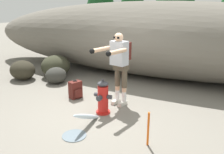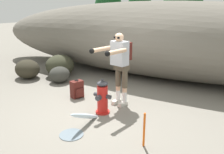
{
  "view_description": "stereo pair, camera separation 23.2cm",
  "coord_description": "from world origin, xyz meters",
  "px_view_note": "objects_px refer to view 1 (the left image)",
  "views": [
    {
      "loc": [
        2.38,
        -4.19,
        2.23
      ],
      "look_at": [
        0.16,
        0.16,
        0.75
      ],
      "focal_mm": 37.2,
      "sensor_mm": 36.0,
      "label": 1
    },
    {
      "loc": [
        2.58,
        -4.08,
        2.23
      ],
      "look_at": [
        0.16,
        0.16,
        0.75
      ],
      "focal_mm": 37.2,
      "sensor_mm": 36.0,
      "label": 2
    }
  ],
  "objects_px": {
    "utility_worker": "(119,60)",
    "spare_backpack": "(76,90)",
    "boulder_large": "(56,66)",
    "boulder_mid": "(23,70)",
    "survey_stake": "(148,129)",
    "fire_hydrant": "(103,98)",
    "boulder_small": "(56,75)"
  },
  "relations": [
    {
      "from": "utility_worker",
      "to": "boulder_mid",
      "type": "height_order",
      "value": "utility_worker"
    },
    {
      "from": "boulder_large",
      "to": "utility_worker",
      "type": "bearing_deg",
      "value": -22.03
    },
    {
      "from": "spare_backpack",
      "to": "boulder_large",
      "type": "xyz_separation_m",
      "value": [
        -1.7,
        1.27,
        0.14
      ]
    },
    {
      "from": "utility_worker",
      "to": "boulder_mid",
      "type": "relative_size",
      "value": 1.84
    },
    {
      "from": "boulder_large",
      "to": "fire_hydrant",
      "type": "bearing_deg",
      "value": -32.09
    },
    {
      "from": "fire_hydrant",
      "to": "boulder_large",
      "type": "bearing_deg",
      "value": 147.91
    },
    {
      "from": "utility_worker",
      "to": "spare_backpack",
      "type": "distance_m",
      "value": 1.46
    },
    {
      "from": "spare_backpack",
      "to": "survey_stake",
      "type": "height_order",
      "value": "survey_stake"
    },
    {
      "from": "utility_worker",
      "to": "spare_backpack",
      "type": "bearing_deg",
      "value": -72.89
    },
    {
      "from": "boulder_small",
      "to": "survey_stake",
      "type": "relative_size",
      "value": 1.06
    },
    {
      "from": "spare_backpack",
      "to": "boulder_small",
      "type": "height_order",
      "value": "boulder_small"
    },
    {
      "from": "spare_backpack",
      "to": "survey_stake",
      "type": "xyz_separation_m",
      "value": [
        2.32,
        -1.2,
        0.08
      ]
    },
    {
      "from": "boulder_large",
      "to": "boulder_mid",
      "type": "bearing_deg",
      "value": -136.71
    },
    {
      "from": "boulder_large",
      "to": "boulder_mid",
      "type": "relative_size",
      "value": 1.03
    },
    {
      "from": "boulder_mid",
      "to": "survey_stake",
      "type": "distance_m",
      "value": 5.08
    },
    {
      "from": "spare_backpack",
      "to": "utility_worker",
      "type": "bearing_deg",
      "value": 25.65
    },
    {
      "from": "spare_backpack",
      "to": "survey_stake",
      "type": "relative_size",
      "value": 0.78
    },
    {
      "from": "boulder_mid",
      "to": "survey_stake",
      "type": "xyz_separation_m",
      "value": [
        4.77,
        -1.76,
        -0.0
      ]
    },
    {
      "from": "boulder_large",
      "to": "boulder_mid",
      "type": "xyz_separation_m",
      "value": [
        -0.75,
        -0.71,
        -0.06
      ]
    },
    {
      "from": "boulder_small",
      "to": "survey_stake",
      "type": "height_order",
      "value": "survey_stake"
    },
    {
      "from": "utility_worker",
      "to": "spare_backpack",
      "type": "height_order",
      "value": "utility_worker"
    },
    {
      "from": "fire_hydrant",
      "to": "survey_stake",
      "type": "relative_size",
      "value": 1.29
    },
    {
      "from": "utility_worker",
      "to": "boulder_small",
      "type": "xyz_separation_m",
      "value": [
        -2.41,
        0.62,
        -0.84
      ]
    },
    {
      "from": "fire_hydrant",
      "to": "utility_worker",
      "type": "distance_m",
      "value": 0.93
    },
    {
      "from": "fire_hydrant",
      "to": "boulder_mid",
      "type": "xyz_separation_m",
      "value": [
        -3.5,
        1.01,
        -0.05
      ]
    },
    {
      "from": "spare_backpack",
      "to": "fire_hydrant",
      "type": "bearing_deg",
      "value": -3.16
    },
    {
      "from": "utility_worker",
      "to": "boulder_small",
      "type": "distance_m",
      "value": 2.62
    },
    {
      "from": "boulder_mid",
      "to": "utility_worker",
      "type": "bearing_deg",
      "value": -7.08
    },
    {
      "from": "spare_backpack",
      "to": "survey_stake",
      "type": "distance_m",
      "value": 2.61
    },
    {
      "from": "survey_stake",
      "to": "fire_hydrant",
      "type": "bearing_deg",
      "value": 149.68
    },
    {
      "from": "boulder_small",
      "to": "survey_stake",
      "type": "bearing_deg",
      "value": -28.45
    },
    {
      "from": "utility_worker",
      "to": "boulder_large",
      "type": "height_order",
      "value": "utility_worker"
    }
  ]
}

